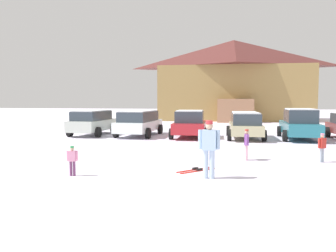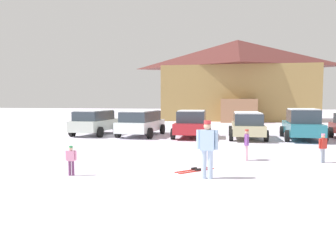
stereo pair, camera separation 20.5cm
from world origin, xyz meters
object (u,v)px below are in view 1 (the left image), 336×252
(ski_lodge, at_px, (233,80))
(skier_child_in_pink_snowsuit, at_px, (72,159))
(skier_child_in_red_jacket, at_px, (322,146))
(parked_beige_suv, at_px, (245,124))
(parked_teal_hatchback, at_px, (300,124))
(skier_adult_in_blue_parka, at_px, (209,146))
(skier_child_in_purple_jacket, at_px, (247,143))
(parked_red_sedan, at_px, (190,124))
(parked_silver_wagon, at_px, (92,122))
(pair_of_skis, at_px, (196,170))
(parked_white_suv, at_px, (139,122))

(ski_lodge, distance_m, skier_child_in_pink_snowsuit, 30.71)
(skier_child_in_red_jacket, bearing_deg, parked_beige_suv, 108.00)
(parked_teal_hatchback, bearing_deg, parked_beige_suv, -177.29)
(skier_adult_in_blue_parka, xyz_separation_m, skier_child_in_purple_jacket, (1.23, 3.16, -0.28))
(parked_red_sedan, height_order, parked_teal_hatchback, parked_teal_hatchback)
(ski_lodge, bearing_deg, skier_child_in_red_jacket, -84.14)
(parked_silver_wagon, distance_m, pair_of_skis, 12.27)
(ski_lodge, xyz_separation_m, parked_teal_hatchback, (3.44, -19.05, -3.77))
(parked_beige_suv, distance_m, parked_teal_hatchback, 3.08)
(ski_lodge, distance_m, parked_silver_wagon, 21.48)
(parked_red_sedan, height_order, pair_of_skis, parked_red_sedan)
(skier_child_in_pink_snowsuit, bearing_deg, parked_teal_hatchback, 51.72)
(parked_silver_wagon, relative_size, parked_red_sedan, 1.00)
(parked_red_sedan, bearing_deg, pair_of_skis, -82.41)
(pair_of_skis, bearing_deg, parked_red_sedan, 97.59)
(parked_white_suv, relative_size, skier_child_in_pink_snowsuit, 5.23)
(parked_beige_suv, height_order, skier_child_in_red_jacket, parked_beige_suv)
(pair_of_skis, bearing_deg, skier_child_in_red_jacket, 27.14)
(skier_child_in_purple_jacket, xyz_separation_m, skier_child_in_pink_snowsuit, (-5.22, -3.55, -0.15))
(ski_lodge, distance_m, skier_adult_in_blue_parka, 29.85)
(skier_child_in_purple_jacket, distance_m, skier_child_in_red_jacket, 2.67)
(ski_lodge, bearing_deg, parked_teal_hatchback, -79.75)
(skier_adult_in_blue_parka, bearing_deg, parked_red_sedan, 99.28)
(ski_lodge, distance_m, parked_white_suv, 20.23)
(parked_red_sedan, relative_size, parked_beige_suv, 0.92)
(parked_red_sedan, distance_m, parked_beige_suv, 3.25)
(parked_white_suv, bearing_deg, skier_child_in_red_jacket, -40.20)
(skier_adult_in_blue_parka, bearing_deg, parked_white_suv, 114.92)
(parked_white_suv, relative_size, parked_teal_hatchback, 1.03)
(parked_white_suv, xyz_separation_m, skier_child_in_purple_jacket, (6.20, -7.54, -0.21))
(parked_teal_hatchback, xyz_separation_m, skier_child_in_red_jacket, (-0.74, -7.33, -0.29))
(parked_beige_suv, bearing_deg, parked_white_suv, 177.34)
(parked_silver_wagon, bearing_deg, skier_child_in_red_jacket, -31.65)
(skier_child_in_red_jacket, height_order, pair_of_skis, skier_child_in_red_jacket)
(ski_lodge, xyz_separation_m, skier_child_in_pink_snowsuit, (-5.18, -29.98, -4.15))
(skier_adult_in_blue_parka, xyz_separation_m, skier_child_in_red_jacket, (3.89, 3.21, -0.35))
(parked_white_suv, xyz_separation_m, pair_of_skis, (4.53, -9.71, -0.85))
(pair_of_skis, bearing_deg, parked_silver_wagon, 128.44)
(skier_child_in_red_jacket, xyz_separation_m, pair_of_skis, (-4.34, -2.22, -0.57))
(parked_white_suv, distance_m, skier_child_in_purple_jacket, 9.77)
(parked_beige_suv, bearing_deg, skier_adult_in_blue_parka, -98.51)
(skier_adult_in_blue_parka, bearing_deg, parked_beige_suv, 81.49)
(parked_white_suv, distance_m, pair_of_skis, 10.75)
(parked_white_suv, height_order, pair_of_skis, parked_white_suv)
(parked_beige_suv, bearing_deg, skier_child_in_pink_snowsuit, -117.24)
(parked_teal_hatchback, relative_size, skier_child_in_red_jacket, 4.31)
(parked_teal_hatchback, distance_m, skier_adult_in_blue_parka, 11.52)
(parked_beige_suv, bearing_deg, parked_red_sedan, -179.67)
(parked_teal_hatchback, height_order, skier_child_in_red_jacket, parked_teal_hatchback)
(ski_lodge, relative_size, skier_child_in_pink_snowsuit, 19.41)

